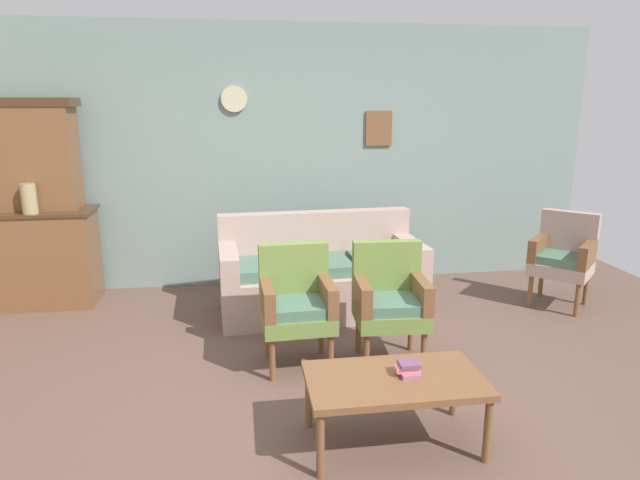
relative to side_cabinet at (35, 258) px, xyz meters
The scene contains 11 objects.
ground_plane 3.43m from the side_cabinet, 41.44° to the right, with size 7.68×7.68×0.00m, color brown.
wall_back_with_decor 2.73m from the side_cabinet, ahead, with size 6.40×0.09×2.70m.
side_cabinet is the anchor object (origin of this frame).
cabinet_upper_hutch 0.99m from the side_cabinet, 90.00° to the left, with size 0.99×0.38×1.03m.
vase_on_cabinet 0.63m from the side_cabinet, 66.54° to the right, with size 0.14×0.14×0.28m, color tan.
floral_couch 2.76m from the side_cabinet, 12.01° to the right, with size 1.89×0.89×0.90m.
armchair_near_couch_end 2.87m from the side_cabinet, 34.79° to the right, with size 0.54×0.51×0.90m.
armchair_by_doorway 3.48m from the side_cabinet, 28.64° to the right, with size 0.55×0.52×0.90m.
wingback_chair_by_fireplace 5.07m from the side_cabinet, ahead, with size 0.71×0.71×0.90m.
coffee_table 3.91m from the side_cabinet, 44.29° to the right, with size 1.00×0.56×0.42m.
book_stack_on_table 3.96m from the side_cabinet, 43.31° to the right, with size 0.14×0.12×0.08m.
Camera 1 is at (-0.58, -3.23, 1.93)m, focal length 31.20 mm.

